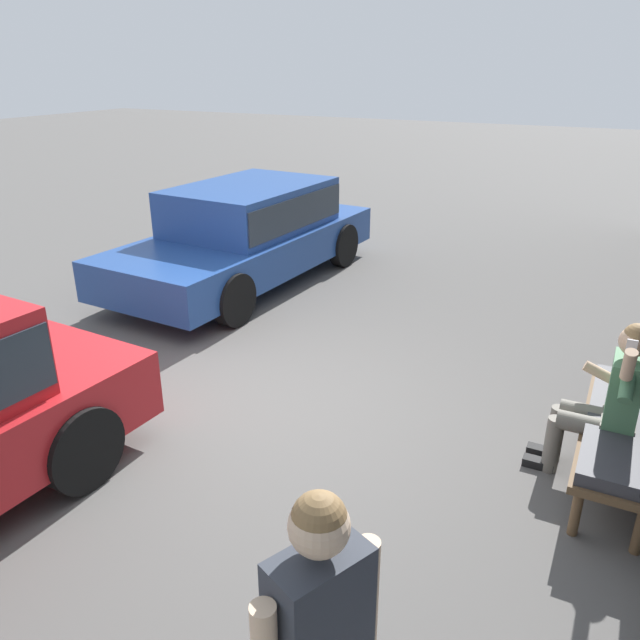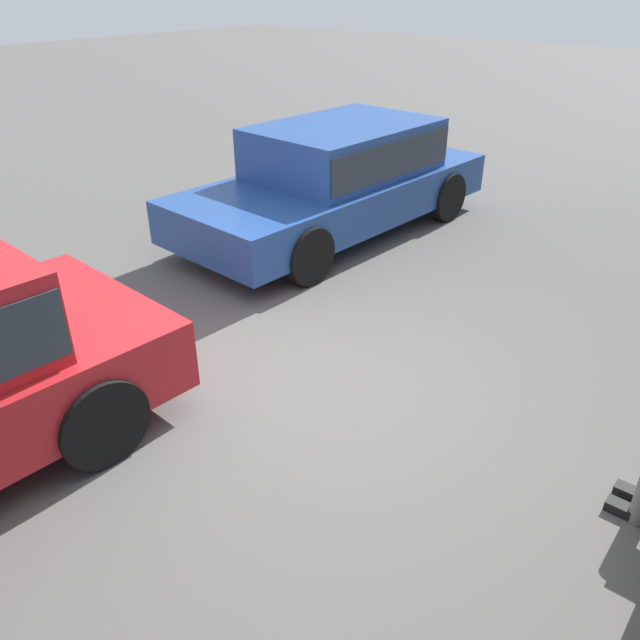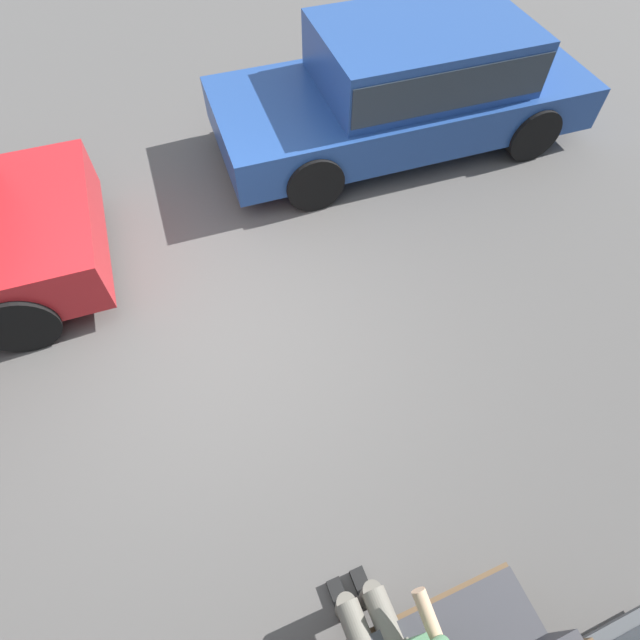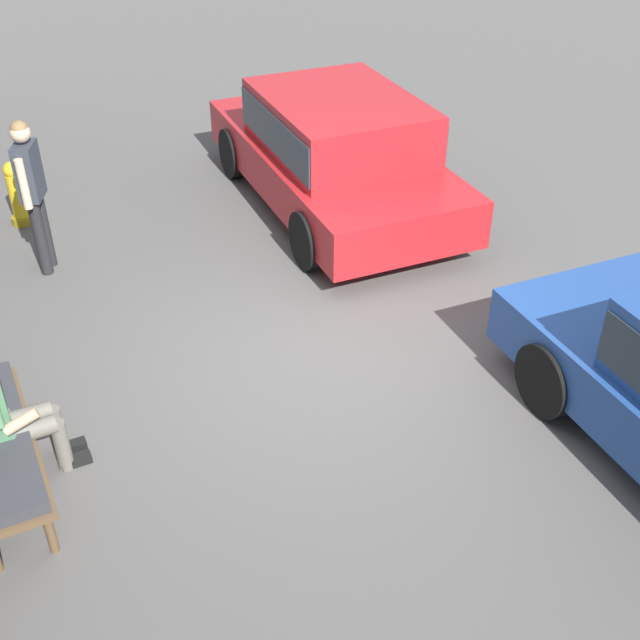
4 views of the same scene
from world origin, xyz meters
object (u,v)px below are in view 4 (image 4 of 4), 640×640
(parked_car_mid, at_px, (336,147))
(fire_hydrant, at_px, (17,194))
(person_on_phone, at_px, (5,408))
(pedestrian_standing, at_px, (32,185))

(parked_car_mid, relative_size, fire_hydrant, 5.42)
(person_on_phone, relative_size, fire_hydrant, 1.61)
(pedestrian_standing, bearing_deg, person_on_phone, 165.58)
(person_on_phone, height_order, fire_hydrant, person_on_phone)
(pedestrian_standing, distance_m, fire_hydrant, 1.41)
(parked_car_mid, height_order, fire_hydrant, parked_car_mid)
(person_on_phone, xyz_separation_m, parked_car_mid, (3.10, -4.40, 0.13))
(parked_car_mid, relative_size, pedestrian_standing, 2.54)
(person_on_phone, height_order, parked_car_mid, parked_car_mid)
(person_on_phone, xyz_separation_m, pedestrian_standing, (3.15, -0.81, 0.34))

